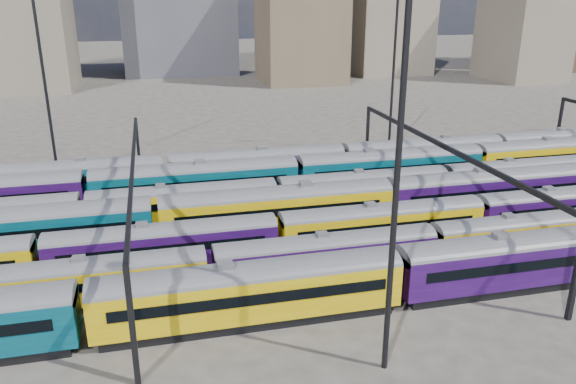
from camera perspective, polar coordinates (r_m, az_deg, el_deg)
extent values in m
plane|color=#433F38|center=(56.86, 5.78, -3.50)|extent=(500.00, 500.00, 0.00)
cube|color=black|center=(40.95, -3.84, -12.61)|extent=(20.51, 2.66, 0.76)
cube|color=#B49007|center=(39.95, -3.90, -10.25)|extent=(21.59, 3.13, 3.13)
cylinder|color=#4C4C51|center=(39.20, -3.96, -8.26)|extent=(21.59, 3.13, 3.13)
cube|color=black|center=(38.41, -3.50, -10.91)|extent=(19.00, 0.06, 0.81)
cube|color=black|center=(41.14, -4.30, -8.73)|extent=(19.00, 0.06, 0.81)
cube|color=slate|center=(38.82, -3.99, -7.17)|extent=(1.08, 0.97, 0.38)
cube|color=black|center=(49.15, 22.86, -8.42)|extent=(20.51, 2.66, 0.76)
cube|color=#1F073A|center=(48.32, 23.16, -6.38)|extent=(21.59, 3.13, 3.13)
cylinder|color=#4C4C51|center=(47.70, 23.41, -4.68)|extent=(21.59, 3.13, 3.13)
cube|color=black|center=(47.05, 24.35, -6.75)|extent=(19.00, 0.06, 0.81)
cube|color=black|center=(49.31, 22.15, -5.23)|extent=(19.00, 0.06, 0.81)
cube|color=slate|center=(47.39, 23.55, -3.76)|extent=(1.08, 0.97, 0.38)
cube|color=black|center=(45.32, -19.95, -10.55)|extent=(17.32, 2.25, 0.64)
cube|color=#B49007|center=(44.55, -20.19, -8.71)|extent=(18.23, 2.64, 2.64)
cylinder|color=#4C4C51|center=(43.97, -20.39, -7.19)|extent=(18.23, 2.64, 2.64)
cube|color=black|center=(43.23, -20.41, -9.16)|extent=(16.04, 0.06, 0.68)
cube|color=black|center=(45.60, -20.08, -7.58)|extent=(16.04, 0.06, 0.68)
cube|color=slate|center=(43.67, -20.50, -6.36)|extent=(0.91, 0.82, 0.32)
cube|color=black|center=(46.66, 3.85, -8.40)|extent=(17.32, 2.25, 0.64)
cube|color=#1F073A|center=(45.92, 3.89, -6.59)|extent=(18.23, 2.64, 2.64)
cylinder|color=#4C4C51|center=(45.36, 3.93, -5.09)|extent=(18.23, 2.64, 2.64)
cube|color=black|center=(44.64, 4.42, -6.95)|extent=(16.04, 0.06, 0.68)
cube|color=black|center=(46.94, 3.41, -5.54)|extent=(16.04, 0.06, 0.68)
cube|color=slate|center=(45.07, 3.95, -4.27)|extent=(0.91, 0.82, 0.32)
cube|color=black|center=(54.87, 23.07, -5.58)|extent=(17.32, 2.25, 0.64)
cube|color=#B49007|center=(54.23, 23.29, -4.01)|extent=(18.23, 2.64, 2.64)
cylinder|color=#4C4C51|center=(53.76, 23.48, -2.71)|extent=(18.23, 2.64, 2.64)
cube|color=black|center=(53.15, 24.18, -4.24)|extent=(16.04, 0.06, 0.68)
cube|color=black|center=(55.10, 22.53, -3.18)|extent=(16.04, 0.06, 0.68)
cube|color=slate|center=(53.52, 23.58, -2.01)|extent=(0.91, 0.82, 0.32)
cube|color=black|center=(49.33, -12.34, -7.20)|extent=(18.10, 2.35, 0.67)
cube|color=#1F073A|center=(48.60, -12.48, -5.39)|extent=(19.06, 2.76, 2.76)
cylinder|color=#4C4C51|center=(48.04, -12.60, -3.89)|extent=(19.06, 2.76, 2.76)
cube|color=black|center=(47.18, -12.46, -5.72)|extent=(16.77, 0.06, 0.71)
cube|color=black|center=(49.74, -12.56, -4.38)|extent=(16.77, 0.06, 0.71)
cube|color=slate|center=(47.76, -12.67, -3.08)|extent=(0.95, 0.86, 0.33)
cube|color=black|center=(53.09, 9.41, -5.01)|extent=(18.10, 2.35, 0.67)
cube|color=#B49007|center=(52.41, 9.51, -3.30)|extent=(19.06, 2.76, 2.76)
cylinder|color=#4C4C51|center=(51.90, 9.60, -1.90)|extent=(19.06, 2.76, 2.76)
cube|color=black|center=(51.10, 10.14, -3.55)|extent=(16.77, 0.06, 0.71)
cube|color=black|center=(53.47, 8.96, -2.42)|extent=(16.77, 0.06, 0.71)
cube|color=slate|center=(51.63, 9.64, -1.14)|extent=(0.95, 0.86, 0.33)
cube|color=black|center=(63.06, 26.14, -2.81)|extent=(18.10, 2.35, 0.67)
cube|color=#1F073A|center=(62.49, 26.38, -1.35)|extent=(19.06, 2.76, 2.76)
cylinder|color=#4C4C51|center=(62.06, 26.56, -0.16)|extent=(19.06, 2.76, 2.76)
cube|color=black|center=(61.39, 27.23, -1.51)|extent=(16.77, 0.06, 0.71)
cube|color=black|center=(63.38, 25.64, -0.64)|extent=(16.77, 0.06, 0.71)
cube|color=slate|center=(61.84, 26.67, 0.48)|extent=(0.95, 0.86, 0.33)
cube|color=black|center=(55.18, -25.18, -5.67)|extent=(21.26, 2.76, 0.78)
cube|color=#043745|center=(54.42, -25.48, -3.75)|extent=(22.38, 3.24, 3.24)
cylinder|color=#4C4C51|center=(53.85, -25.73, -2.16)|extent=(22.38, 3.24, 3.24)
cube|color=black|center=(52.79, -25.87, -4.04)|extent=(19.69, 0.06, 0.84)
cube|color=black|center=(55.77, -25.23, -2.73)|extent=(19.69, 0.06, 0.84)
cube|color=slate|center=(53.57, -25.86, -1.29)|extent=(1.12, 1.01, 0.39)
cube|color=black|center=(54.92, -1.08, -3.81)|extent=(21.26, 2.76, 0.78)
cube|color=#B49007|center=(54.16, -1.09, -1.85)|extent=(22.38, 3.24, 3.24)
cylinder|color=#4C4C51|center=(53.59, -1.10, -0.24)|extent=(22.38, 3.24, 3.24)
cube|color=black|center=(52.53, -0.70, -2.09)|extent=(19.69, 0.06, 0.84)
cube|color=black|center=(55.52, -1.46, -0.88)|extent=(19.69, 0.06, 0.84)
cube|color=slate|center=(53.31, -1.11, 0.64)|extent=(1.12, 1.01, 0.39)
cube|color=black|center=(63.60, 19.58, -1.66)|extent=(21.26, 2.76, 0.78)
cube|color=#1F073A|center=(62.94, 19.78, 0.05)|extent=(22.38, 3.24, 3.24)
cylinder|color=#4C4C51|center=(62.45, 19.95, 1.45)|extent=(22.38, 3.24, 3.24)
cube|color=black|center=(61.54, 20.64, -0.10)|extent=(19.69, 0.06, 0.84)
cube|color=black|center=(64.11, 19.04, 0.85)|extent=(19.69, 0.06, 0.84)
cube|color=slate|center=(62.20, 20.04, 2.21)|extent=(1.12, 1.01, 0.39)
cube|color=black|center=(58.51, -10.43, -2.71)|extent=(17.83, 2.31, 0.66)
cube|color=#B49007|center=(57.91, -10.53, -1.16)|extent=(18.77, 2.72, 2.72)
cylinder|color=#4C4C51|center=(57.45, -10.61, 0.11)|extent=(18.77, 2.72, 2.72)
cube|color=black|center=(56.50, -10.46, -1.33)|extent=(16.52, 0.06, 0.70)
cube|color=black|center=(59.09, -10.63, -0.40)|extent=(16.52, 0.06, 0.70)
cube|color=slate|center=(57.22, -10.66, 0.80)|extent=(0.94, 0.84, 0.33)
cube|color=black|center=(62.34, 7.60, -1.14)|extent=(17.83, 2.31, 0.66)
cube|color=#043745|center=(61.77, 7.67, 0.32)|extent=(18.77, 2.72, 2.72)
cylinder|color=#4C4C51|center=(61.35, 7.73, 1.52)|extent=(18.77, 2.72, 2.72)
cube|color=black|center=(60.46, 8.15, 0.20)|extent=(16.52, 0.06, 0.70)
cube|color=black|center=(62.89, 7.24, 1.01)|extent=(16.52, 0.06, 0.70)
cube|color=slate|center=(61.13, 7.76, 2.17)|extent=(0.94, 0.84, 0.33)
cube|color=black|center=(71.42, 22.28, 0.22)|extent=(17.83, 2.31, 0.66)
cube|color=#B49007|center=(70.92, 22.45, 1.51)|extent=(18.77, 2.72, 2.72)
cylinder|color=#4C4C51|center=(70.55, 22.59, 2.56)|extent=(18.77, 2.72, 2.72)
cube|color=black|center=(69.78, 23.13, 1.42)|extent=(16.52, 0.06, 0.70)
cube|color=black|center=(71.89, 21.86, 2.09)|extent=(16.52, 0.06, 0.70)
cube|color=slate|center=(70.36, 22.67, 3.13)|extent=(0.94, 0.84, 0.33)
cube|color=black|center=(63.24, -9.20, -0.86)|extent=(21.21, 2.75, 0.78)
cube|color=#043745|center=(62.58, -9.29, 0.86)|extent=(22.32, 3.24, 3.24)
cylinder|color=#4C4C51|center=(62.09, -9.37, 2.28)|extent=(22.32, 3.24, 3.24)
cube|color=black|center=(60.91, -9.18, 0.73)|extent=(19.64, 0.06, 0.84)
cube|color=black|center=(64.01, -9.44, 1.65)|extent=(19.64, 0.06, 0.84)
cube|color=slate|center=(61.84, -9.42, 3.04)|extent=(1.12, 1.00, 0.39)
cube|color=black|center=(68.60, 10.22, 0.71)|extent=(21.21, 2.75, 0.78)
cube|color=#043745|center=(68.00, 10.32, 2.31)|extent=(22.32, 3.24, 3.24)
cylinder|color=#4C4C51|center=(67.54, 10.40, 3.62)|extent=(22.32, 3.24, 3.24)
cube|color=black|center=(66.46, 10.90, 2.22)|extent=(19.64, 0.06, 0.84)
cube|color=black|center=(69.32, 9.80, 3.01)|extent=(19.64, 0.06, 0.84)
cube|color=slate|center=(67.32, 10.45, 4.33)|extent=(1.12, 1.00, 0.39)
cube|color=black|center=(80.40, 25.39, 1.89)|extent=(21.21, 2.75, 0.78)
cube|color=#B49007|center=(79.88, 25.59, 3.26)|extent=(22.32, 3.24, 3.24)
cylinder|color=#4C4C51|center=(79.50, 25.76, 4.38)|extent=(22.32, 3.24, 3.24)
cube|color=black|center=(78.58, 26.36, 3.19)|extent=(19.64, 0.06, 0.84)
cube|color=black|center=(81.01, 24.93, 3.85)|extent=(19.64, 0.06, 0.84)
cube|color=slate|center=(79.31, 25.85, 4.98)|extent=(1.12, 1.00, 0.39)
cube|color=black|center=(68.58, -21.29, -0.38)|extent=(20.14, 2.61, 0.74)
cube|color=#043745|center=(68.00, -21.49, 1.14)|extent=(21.21, 3.07, 3.07)
cylinder|color=#4C4C51|center=(67.57, -21.65, 2.37)|extent=(21.21, 3.07, 3.07)
cube|color=black|center=(66.42, -21.68, 1.03)|extent=(18.66, 0.06, 0.80)
cube|color=black|center=(69.37, -21.37, 1.82)|extent=(18.66, 0.06, 0.80)
cube|color=slate|center=(67.35, -21.73, 3.04)|extent=(1.06, 0.95, 0.37)
cube|color=black|center=(68.85, -3.09, 1.05)|extent=(20.14, 2.61, 0.74)
cube|color=#1F073A|center=(68.27, -3.12, 2.57)|extent=(21.21, 3.07, 3.07)
cylinder|color=#4C4C51|center=(67.84, -3.14, 3.81)|extent=(21.21, 3.07, 3.07)
cube|color=black|center=(66.70, -2.88, 2.50)|extent=(18.66, 0.06, 0.80)
cube|color=black|center=(69.64, -3.36, 3.22)|extent=(18.66, 0.06, 0.80)
cube|color=slate|center=(67.63, -3.15, 4.48)|extent=(1.06, 0.95, 0.37)
cube|color=black|center=(75.69, 13.36, 2.25)|extent=(20.14, 2.61, 0.74)
cube|color=#1F073A|center=(75.16, 13.48, 3.64)|extent=(21.21, 3.07, 3.07)
cylinder|color=#4C4C51|center=(74.77, 13.57, 4.77)|extent=(21.21, 3.07, 3.07)
cube|color=black|center=(73.74, 14.04, 3.59)|extent=(18.66, 0.06, 0.80)
cube|color=black|center=(76.40, 12.98, 4.22)|extent=(18.66, 0.06, 0.80)
cube|color=slate|center=(74.57, 13.62, 5.38)|extent=(1.06, 0.95, 0.37)
cube|color=black|center=(87.56, 26.25, 3.07)|extent=(20.14, 2.61, 0.74)
cube|color=#043745|center=(87.11, 26.44, 4.27)|extent=(21.21, 3.07, 3.07)
cylinder|color=#4C4C51|center=(86.77, 26.59, 5.25)|extent=(21.21, 3.07, 3.07)
cube|color=black|center=(85.88, 27.12, 4.23)|extent=(18.66, 0.06, 0.80)
cube|color=black|center=(88.18, 25.84, 4.77)|extent=(18.66, 0.06, 0.80)
cube|color=slate|center=(86.60, 26.67, 5.77)|extent=(1.06, 0.95, 0.37)
cube|color=black|center=(34.48, -15.56, -13.00)|extent=(0.35, 0.35, 8.00)
cube|color=black|center=(71.62, -14.95, 4.17)|extent=(0.35, 0.35, 8.00)
cube|color=black|center=(51.34, -15.51, 2.58)|extent=(0.30, 40.00, 0.45)
cube|color=black|center=(76.81, 8.07, 5.65)|extent=(0.35, 0.35, 8.00)
cube|color=black|center=(58.36, 15.39, 4.59)|extent=(0.30, 40.00, 0.45)
cube|color=black|center=(92.02, 25.84, 6.19)|extent=(0.35, 0.35, 8.00)
cylinder|color=black|center=(72.93, -23.51, 10.34)|extent=(0.36, 0.36, 25.00)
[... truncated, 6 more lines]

